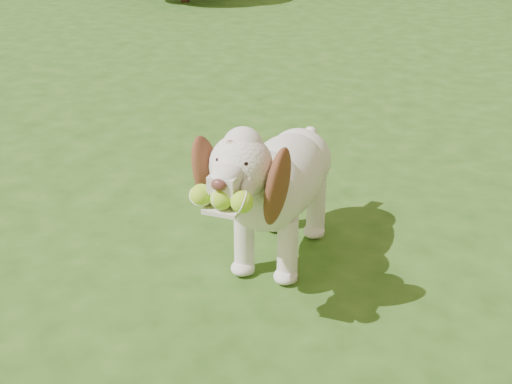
% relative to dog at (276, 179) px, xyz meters
% --- Properties ---
extents(ground, '(80.00, 80.00, 0.00)m').
position_rel_dog_xyz_m(ground, '(0.13, -0.49, -0.45)').
color(ground, '#254914').
rests_on(ground, ground).
extents(dog, '(0.47, 1.31, 0.85)m').
position_rel_dog_xyz_m(dog, '(0.00, 0.00, 0.00)').
color(dog, silver).
rests_on(dog, ground).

